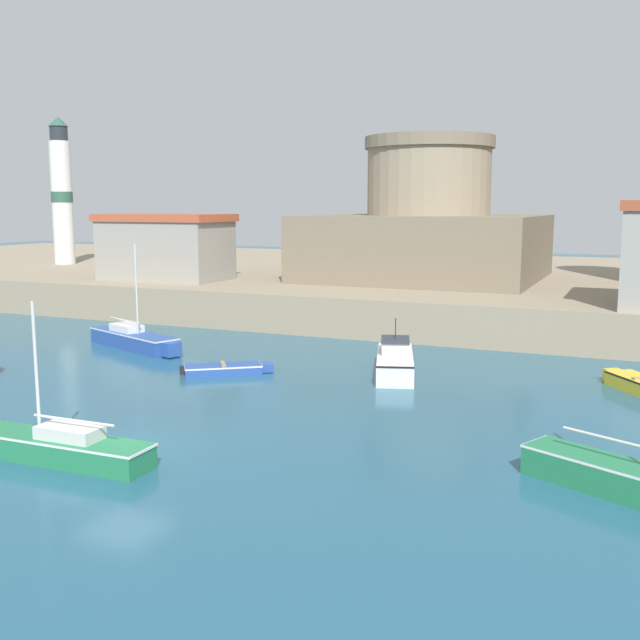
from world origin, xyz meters
name	(u,v)px	position (x,y,z in m)	size (l,w,h in m)	color
ground_plane	(123,450)	(0.00, 0.00, 0.00)	(200.00, 200.00, 0.00)	#235670
quay_seawall	(449,284)	(0.00, 39.93, 1.10)	(120.00, 40.00, 2.21)	gray
sailboat_green_0	(51,445)	(-1.29, -1.52, 0.44)	(6.84, 1.39, 4.57)	#237A4C
motorboat_white_1	(395,360)	(4.29, 13.03, 0.58)	(3.05, 5.88, 2.42)	white
dinghy_blue_2	(225,369)	(-2.42, 10.03, 0.23)	(3.61, 2.98, 0.48)	#284C9E
sailboat_green_4	(640,483)	(14.20, 2.00, 0.46)	(6.16, 3.68, 5.31)	#237A4C
sailboat_blue_6	(134,339)	(-9.71, 13.27, 0.48)	(6.81, 3.62, 5.33)	#284C9E
fortress	(428,231)	(0.00, 33.28, 5.46)	(15.07, 15.07, 9.59)	#796C57
lighthouse	(62,194)	(-32.00, 32.96, 8.19)	(1.78, 1.78, 12.35)	silver
harbor_shed_near_wharf	(166,247)	(-16.00, 25.13, 4.44)	(8.64, 5.00, 4.43)	gray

